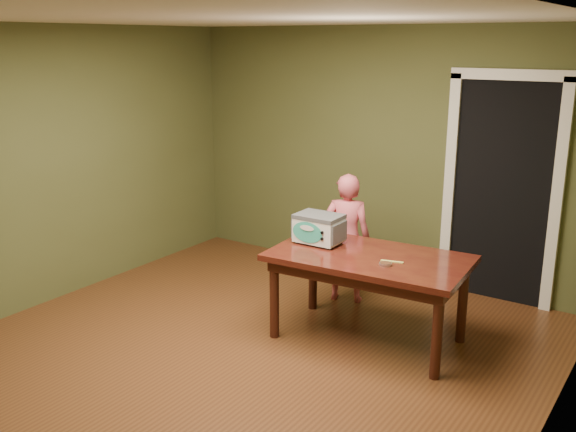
{
  "coord_description": "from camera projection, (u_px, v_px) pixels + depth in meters",
  "views": [
    {
      "loc": [
        2.92,
        -3.52,
        2.45
      ],
      "look_at": [
        -0.13,
        1.0,
        0.95
      ],
      "focal_mm": 40.0,
      "sensor_mm": 36.0,
      "label": 1
    }
  ],
  "objects": [
    {
      "name": "room_shell",
      "position": [
        225.0,
        147.0,
        4.58
      ],
      "size": [
        4.52,
        5.02,
        2.61
      ],
      "color": "#4C522C",
      "rests_on": "ground"
    },
    {
      "name": "toy_oven",
      "position": [
        319.0,
        228.0,
        5.52
      ],
      "size": [
        0.42,
        0.29,
        0.26
      ],
      "rotation": [
        0.0,
        0.0,
        0.01
      ],
      "color": "#4C4F54",
      "rests_on": "dining_table"
    },
    {
      "name": "dining_table",
      "position": [
        369.0,
        267.0,
        5.27
      ],
      "size": [
        1.66,
        1.01,
        0.75
      ],
      "rotation": [
        0.0,
        0.0,
        0.07
      ],
      "color": "#370F0C",
      "rests_on": "floor"
    },
    {
      "name": "floor",
      "position": [
        230.0,
        363.0,
        5.04
      ],
      "size": [
        5.0,
        5.0,
        0.0
      ],
      "primitive_type": "plane",
      "color": "brown",
      "rests_on": "ground"
    },
    {
      "name": "baking_pan",
      "position": [
        386.0,
        264.0,
        5.0
      ],
      "size": [
        0.1,
        0.1,
        0.02
      ],
      "color": "silver",
      "rests_on": "dining_table"
    },
    {
      "name": "doorway",
      "position": [
        510.0,
        187.0,
        6.28
      ],
      "size": [
        1.1,
        0.66,
        2.25
      ],
      "color": "black",
      "rests_on": "ground"
    },
    {
      "name": "child",
      "position": [
        347.0,
        238.0,
        6.11
      ],
      "size": [
        0.53,
        0.43,
        1.25
      ],
      "primitive_type": "imported",
      "rotation": [
        0.0,
        0.0,
        3.47
      ],
      "color": "#D55867",
      "rests_on": "floor"
    },
    {
      "name": "spatula",
      "position": [
        392.0,
        262.0,
        5.08
      ],
      "size": [
        0.18,
        0.07,
        0.01
      ],
      "primitive_type": "cube",
      "rotation": [
        0.0,
        0.0,
        0.25
      ],
      "color": "#D5D05C",
      "rests_on": "dining_table"
    }
  ]
}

